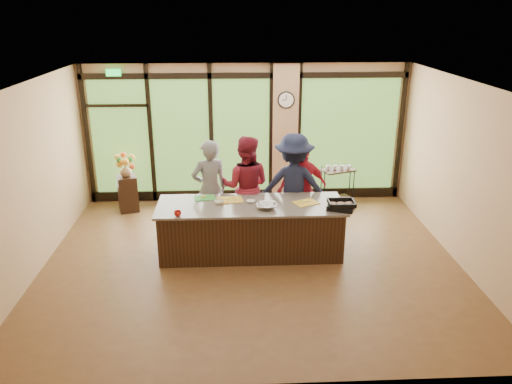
{
  "coord_description": "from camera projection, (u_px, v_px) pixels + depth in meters",
  "views": [
    {
      "loc": [
        -0.29,
        -7.61,
        4.08
      ],
      "look_at": [
        0.1,
        0.4,
        1.11
      ],
      "focal_mm": 35.0,
      "sensor_mm": 36.0,
      "label": 1
    }
  ],
  "objects": [
    {
      "name": "ceiling",
      "position": [
        251.0,
        84.0,
        7.52
      ],
      "size": [
        7.0,
        7.0,
        0.0
      ],
      "primitive_type": "plane",
      "rotation": [
        3.14,
        0.0,
        0.0
      ],
      "color": "white",
      "rests_on": "back_wall"
    },
    {
      "name": "cutting_board_right",
      "position": [
        306.0,
        203.0,
        8.57
      ],
      "size": [
        0.48,
        0.43,
        0.01
      ],
      "primitive_type": "cube",
      "rotation": [
        0.0,
        0.0,
        0.42
      ],
      "color": "gold",
      "rests_on": "countertop"
    },
    {
      "name": "cook_right",
      "position": [
        294.0,
        185.0,
        9.24
      ],
      "size": [
        1.34,
        0.87,
        1.96
      ],
      "primitive_type": "imported",
      "rotation": [
        0.0,
        0.0,
        3.02
      ],
      "color": "#161B32",
      "rests_on": "floor"
    },
    {
      "name": "bar_cart",
      "position": [
        337.0,
        182.0,
        10.69
      ],
      "size": [
        0.78,
        0.61,
        0.94
      ],
      "rotation": [
        0.0,
        0.0,
        0.35
      ],
      "color": "black",
      "rests_on": "floor"
    },
    {
      "name": "cook_midleft",
      "position": [
        246.0,
        186.0,
        9.25
      ],
      "size": [
        1.05,
        0.88,
        1.92
      ],
      "primitive_type": "imported",
      "rotation": [
        0.0,
        0.0,
        2.97
      ],
      "color": "maroon",
      "rests_on": "floor"
    },
    {
      "name": "mixing_bowl",
      "position": [
        267.0,
        206.0,
        8.33
      ],
      "size": [
        0.34,
        0.34,
        0.08
      ],
      "primitive_type": "imported",
      "rotation": [
        0.0,
        0.0,
        0.01
      ],
      "color": "silver",
      "rests_on": "countertop"
    },
    {
      "name": "prep_bowl_near",
      "position": [
        219.0,
        202.0,
        8.54
      ],
      "size": [
        0.2,
        0.2,
        0.05
      ],
      "primitive_type": "imported",
      "rotation": [
        0.0,
        0.0,
        -0.22
      ],
      "color": "white",
      "rests_on": "countertop"
    },
    {
      "name": "red_ramekin",
      "position": [
        178.0,
        214.0,
        8.02
      ],
      "size": [
        0.13,
        0.13,
        0.09
      ],
      "primitive_type": "imported",
      "rotation": [
        0.0,
        0.0,
        -0.19
      ],
      "color": "#A11610",
      "rests_on": "countertop"
    },
    {
      "name": "countertop",
      "position": [
        251.0,
        205.0,
        8.53
      ],
      "size": [
        3.2,
        1.1,
        0.04
      ],
      "primitive_type": "cube",
      "color": "slate",
      "rests_on": "island_base"
    },
    {
      "name": "flower_vase",
      "position": [
        126.0,
        171.0,
        10.37
      ],
      "size": [
        0.3,
        0.3,
        0.26
      ],
      "primitive_type": "imported",
      "rotation": [
        0.0,
        0.0,
        -0.21
      ],
      "color": "olive",
      "rests_on": "flower_stand"
    },
    {
      "name": "left_wall",
      "position": [
        30.0,
        181.0,
        7.88
      ],
      "size": [
        0.0,
        6.0,
        6.0
      ],
      "primitive_type": "plane",
      "rotation": [
        1.57,
        0.0,
        1.57
      ],
      "color": "tan",
      "rests_on": "floor"
    },
    {
      "name": "prep_bowl_far",
      "position": [
        251.0,
        201.0,
        8.6
      ],
      "size": [
        0.16,
        0.16,
        0.04
      ],
      "primitive_type": "imported",
      "rotation": [
        0.0,
        0.0,
        -0.16
      ],
      "color": "white",
      "rests_on": "countertop"
    },
    {
      "name": "cook_midright",
      "position": [
        302.0,
        189.0,
        9.35
      ],
      "size": [
        1.12,
        0.79,
        1.77
      ],
      "primitive_type": "imported",
      "rotation": [
        0.0,
        0.0,
        3.53
      ],
      "color": "#AC1A32",
      "rests_on": "floor"
    },
    {
      "name": "wall_clock",
      "position": [
        286.0,
        100.0,
        10.5
      ],
      "size": [
        0.36,
        0.04,
        0.36
      ],
      "color": "black",
      "rests_on": "window_wall"
    },
    {
      "name": "floor",
      "position": [
        252.0,
        260.0,
        8.56
      ],
      "size": [
        7.0,
        7.0,
        0.0
      ],
      "primitive_type": "plane",
      "color": "brown",
      "rests_on": "ground"
    },
    {
      "name": "cutting_board_left",
      "position": [
        205.0,
        198.0,
        8.8
      ],
      "size": [
        0.41,
        0.33,
        0.01
      ],
      "primitive_type": "cube",
      "rotation": [
        0.0,
        0.0,
        0.17
      ],
      "color": "green",
      "rests_on": "countertop"
    },
    {
      "name": "flower_stand",
      "position": [
        128.0,
        194.0,
        10.54
      ],
      "size": [
        0.48,
        0.48,
        0.77
      ],
      "primitive_type": "cube",
      "rotation": [
        0.0,
        0.0,
        0.32
      ],
      "color": "black",
      "rests_on": "floor"
    },
    {
      "name": "cook_left",
      "position": [
        210.0,
        189.0,
        9.2
      ],
      "size": [
        0.79,
        0.65,
        1.87
      ],
      "primitive_type": "imported",
      "rotation": [
        0.0,
        0.0,
        3.48
      ],
      "color": "slate",
      "rests_on": "floor"
    },
    {
      "name": "right_wall",
      "position": [
        464.0,
        175.0,
        8.19
      ],
      "size": [
        0.0,
        6.0,
        6.0
      ],
      "primitive_type": "plane",
      "rotation": [
        1.57,
        0.0,
        -1.57
      ],
      "color": "tan",
      "rests_on": "floor"
    },
    {
      "name": "back_wall",
      "position": [
        246.0,
        134.0,
        10.85
      ],
      "size": [
        7.0,
        0.0,
        7.0
      ],
      "primitive_type": "plane",
      "rotation": [
        1.57,
        0.0,
        0.0
      ],
      "color": "tan",
      "rests_on": "floor"
    },
    {
      "name": "cutting_board_center",
      "position": [
        230.0,
        200.0,
        8.69
      ],
      "size": [
        0.49,
        0.39,
        0.01
      ],
      "primitive_type": "cube",
      "rotation": [
        0.0,
        0.0,
        0.16
      ],
      "color": "gold",
      "rests_on": "countertop"
    },
    {
      "name": "prep_bowl_mid",
      "position": [
        260.0,
        207.0,
        8.35
      ],
      "size": [
        0.16,
        0.16,
        0.04
      ],
      "primitive_type": "imported",
      "rotation": [
        0.0,
        0.0,
        0.26
      ],
      "color": "white",
      "rests_on": "countertop"
    },
    {
      "name": "window_wall",
      "position": [
        253.0,
        139.0,
        10.85
      ],
      "size": [
        6.9,
        0.12,
        3.0
      ],
      "color": "tan",
      "rests_on": "floor"
    },
    {
      "name": "island_base",
      "position": [
        251.0,
        230.0,
        8.69
      ],
      "size": [
        3.1,
        1.0,
        0.88
      ],
      "primitive_type": "cube",
      "color": "black",
      "rests_on": "floor"
    },
    {
      "name": "roasting_pan",
      "position": [
        341.0,
        207.0,
        8.3
      ],
      "size": [
        0.53,
        0.48,
        0.08
      ],
      "primitive_type": "cube",
      "rotation": [
        0.0,
        0.0,
        -0.4
      ],
      "color": "black",
      "rests_on": "countertop"
    }
  ]
}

